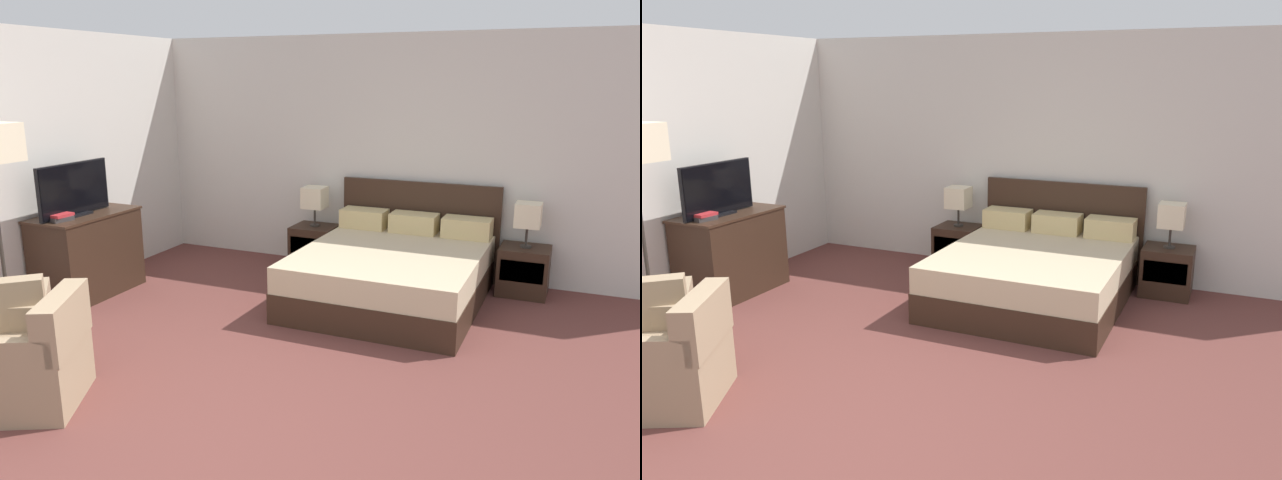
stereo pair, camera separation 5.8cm
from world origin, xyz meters
The scene contains 14 objects.
ground_plane centered at (0.00, 0.00, 0.00)m, with size 11.73×11.73×0.00m, color brown.
wall_back centered at (0.00, 3.94, 1.28)m, with size 6.90×0.06×2.56m, color beige.
wall_left centered at (-2.88, 1.66, 1.28)m, with size 0.06×5.71×2.56m, color beige.
bed centered at (0.30, 2.94, 0.29)m, with size 1.73×1.98×1.03m.
nightstand_left centered at (-0.84, 3.63, 0.24)m, with size 0.48×0.43×0.48m.
nightstand_right centered at (1.44, 3.63, 0.24)m, with size 0.48×0.43×0.48m.
table_lamp_left centered at (-0.84, 3.63, 0.81)m, with size 0.24×0.24×0.45m.
table_lamp_right centered at (1.44, 3.63, 0.81)m, with size 0.24×0.24×0.45m.
dresser centered at (-2.54, 1.91, 0.42)m, with size 0.57×1.04×0.83m.
tv centered at (-2.54, 1.82, 1.07)m, with size 0.18×0.86×0.51m.
book_red_cover centered at (-2.54, 1.58, 0.85)m, with size 0.25×0.20×0.04m, color #383333.
book_blue_cover centered at (-2.53, 1.58, 0.88)m, with size 0.22×0.20×0.03m, color #B7282D.
armchair_by_window centered at (-1.90, 0.34, 0.28)m, with size 0.97×0.97×0.76m.
armchair_companion centered at (-1.30, 0.07, 0.28)m, with size 0.92×0.92×0.76m.
Camera 1 is at (1.94, -2.62, 2.11)m, focal length 35.00 mm.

